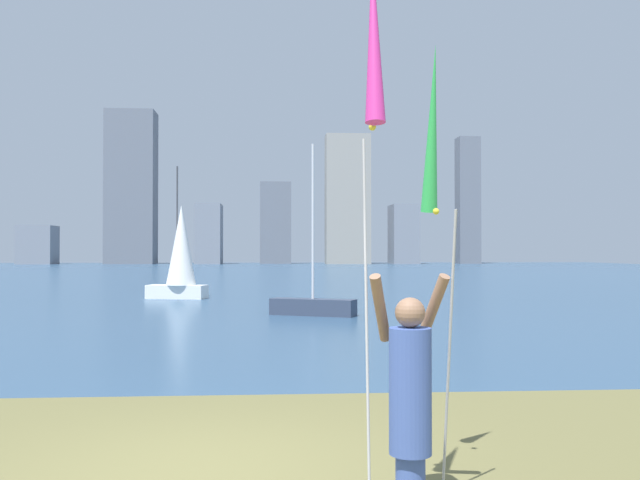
# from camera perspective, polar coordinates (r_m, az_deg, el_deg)

# --- Properties ---
(ground) EXTENTS (120.00, 138.00, 0.12)m
(ground) POSITION_cam_1_polar(r_m,az_deg,el_deg) (57.82, -4.63, -3.08)
(ground) COLOR brown
(person) EXTENTS (0.71, 0.53, 1.95)m
(person) POSITION_cam_1_polar(r_m,az_deg,el_deg) (5.96, 7.43, -12.29)
(person) COLOR #3F59A5
(person) RESTS_ON ground
(kite_flag_left) EXTENTS (0.16, 0.79, 4.58)m
(kite_flag_left) POSITION_cam_1_polar(r_m,az_deg,el_deg) (5.69, 4.42, 15.56)
(kite_flag_left) COLOR #B2B2B7
(kite_flag_left) RESTS_ON ground
(kite_flag_right) EXTENTS (0.16, 1.07, 4.04)m
(kite_flag_right) POSITION_cam_1_polar(r_m,az_deg,el_deg) (6.66, 9.27, 8.37)
(kite_flag_right) COLOR #B2B2B7
(kite_flag_right) RESTS_ON ground
(sailboat_2) EXTENTS (2.90, 1.82, 5.69)m
(sailboat_2) POSITION_cam_1_polar(r_m,az_deg,el_deg) (22.96, -0.60, -5.32)
(sailboat_2) COLOR #333D51
(sailboat_2) RESTS_ON ground
(sailboat_6) EXTENTS (2.80, 1.66, 5.94)m
(sailboat_6) POSITION_cam_1_polar(r_m,az_deg,el_deg) (31.62, -11.43, -1.14)
(sailboat_6) COLOR white
(sailboat_6) RESTS_ON ground
(skyline_tower_0) EXTENTS (5.51, 4.96, 6.22)m
(skyline_tower_0) POSITION_cam_1_polar(r_m,az_deg,el_deg) (120.64, -22.24, -0.38)
(skyline_tower_0) COLOR gray
(skyline_tower_0) RESTS_ON ground
(skyline_tower_1) EXTENTS (7.90, 5.37, 25.22)m
(skyline_tower_1) POSITION_cam_1_polar(r_m,az_deg,el_deg) (118.69, -15.28, 4.19)
(skyline_tower_1) COLOR slate
(skyline_tower_1) RESTS_ON ground
(skyline_tower_2) EXTENTS (4.11, 6.63, 9.79)m
(skyline_tower_2) POSITION_cam_1_polar(r_m,az_deg,el_deg) (115.04, -9.12, 0.48)
(skyline_tower_2) COLOR gray
(skyline_tower_2) RESTS_ON ground
(skyline_tower_3) EXTENTS (5.14, 3.14, 13.60)m
(skyline_tower_3) POSITION_cam_1_polar(r_m,az_deg,el_deg) (115.61, -3.68, 1.41)
(skyline_tower_3) COLOR slate
(skyline_tower_3) RESTS_ON ground
(skyline_tower_4) EXTENTS (7.24, 4.34, 21.18)m
(skyline_tower_4) POSITION_cam_1_polar(r_m,az_deg,el_deg) (113.82, 2.28, 3.35)
(skyline_tower_4) COLOR gray
(skyline_tower_4) RESTS_ON ground
(skyline_tower_5) EXTENTS (4.25, 6.43, 9.74)m
(skyline_tower_5) POSITION_cam_1_polar(r_m,az_deg,el_deg) (115.21, 6.89, 0.46)
(skyline_tower_5) COLOR gray
(skyline_tower_5) RESTS_ON ground
(skyline_tower_6) EXTENTS (3.56, 3.40, 21.16)m
(skyline_tower_6) POSITION_cam_1_polar(r_m,az_deg,el_deg) (118.73, 12.08, 3.19)
(skyline_tower_6) COLOR slate
(skyline_tower_6) RESTS_ON ground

